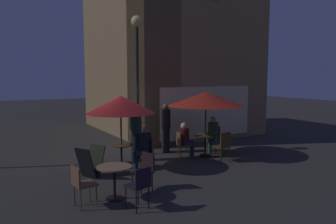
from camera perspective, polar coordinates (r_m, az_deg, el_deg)
ground_plane at (r=10.88m, az=-8.79°, el=-8.38°), size 60.00×60.00×0.00m
cafe_building at (r=15.20m, az=-1.79°, el=11.53°), size 6.36×7.78×8.26m
street_lamp_near_corner at (r=11.36m, az=-5.40°, el=10.53°), size 0.39×0.39×4.77m
menu_sandwich_board at (r=9.22m, az=-13.37°, el=-8.42°), size 0.81×0.77×0.84m
cafe_table_0 at (r=9.80m, az=-8.11°, el=-6.91°), size 0.67×0.67×0.74m
cafe_table_1 at (r=11.28m, az=6.52°, el=-4.99°), size 0.74×0.74×0.74m
cafe_table_2 at (r=7.51m, az=-9.34°, el=-10.69°), size 0.78×0.78×0.75m
patio_umbrella_0 at (r=9.58m, az=-8.25°, el=1.28°), size 2.02×2.02×2.18m
patio_umbrella_1 at (r=11.09m, az=6.61°, el=2.27°), size 2.60×2.60×2.21m
cafe_chair_0 at (r=9.81m, az=-3.33°, el=-6.59°), size 0.56×0.56×0.92m
cafe_chair_1 at (r=10.98m, az=2.35°, el=-5.38°), size 0.48×0.48×0.87m
cafe_chair_2 at (r=10.62m, az=9.60°, el=-5.54°), size 0.44×0.44×0.96m
cafe_chair_3 at (r=12.02m, az=7.99°, el=-4.28°), size 0.56×0.56×0.92m
cafe_chair_4 at (r=8.01m, az=-4.02°, el=-9.70°), size 0.51×0.51×0.90m
cafe_chair_5 at (r=7.20m, az=-14.94°, el=-11.69°), size 0.48×0.48×0.89m
cafe_chair_6 at (r=6.86m, az=-4.95°, el=-12.30°), size 0.51×0.51×0.90m
patron_seated_0 at (r=9.77m, az=-4.21°, el=-5.83°), size 0.51×0.43×1.24m
patron_seated_1 at (r=11.00m, az=3.04°, el=-4.49°), size 0.54×0.44×1.20m
patron_seated_2 at (r=11.86m, az=7.77°, el=-3.50°), size 0.56×0.51×1.30m
patron_standing_3 at (r=11.74m, az=-0.43°, el=-2.75°), size 0.35×0.35×1.77m
patron_standing_4 at (r=10.63m, az=-5.60°, el=-3.75°), size 0.37×0.37×1.78m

